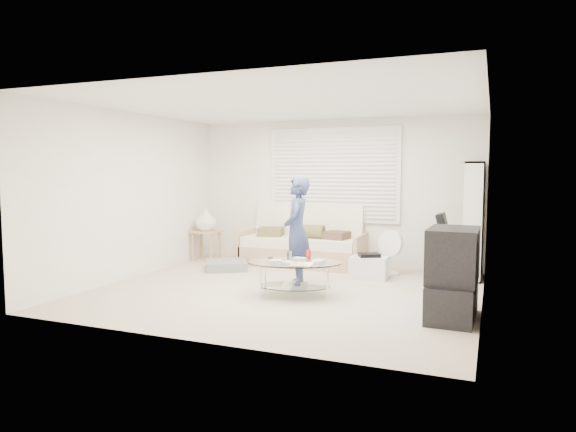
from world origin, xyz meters
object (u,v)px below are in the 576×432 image
at_px(bookshelf, 474,221).
at_px(coffee_table, 295,268).
at_px(futon_sofa, 303,246).
at_px(tv_unit, 452,275).

height_order(bookshelf, coffee_table, bookshelf).
distance_m(futon_sofa, coffee_table, 2.21).
height_order(bookshelf, tv_unit, bookshelf).
height_order(futon_sofa, bookshelf, bookshelf).
distance_m(futon_sofa, bookshelf, 2.81).
bearing_deg(tv_unit, futon_sofa, 137.45).
bearing_deg(coffee_table, futon_sofa, 107.51).
bearing_deg(coffee_table, tv_unit, -8.87).
bearing_deg(tv_unit, coffee_table, 171.13).
distance_m(bookshelf, coffee_table, 2.95).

